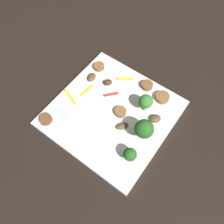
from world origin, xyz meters
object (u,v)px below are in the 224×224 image
Objects in this scene: fork at (80,125)px; sausage_slice_1 at (99,67)px; broccoli_floret_1 at (144,129)px; sausage_slice_0 at (162,97)px; mushroom_1 at (122,126)px; pepper_strip_2 at (111,94)px; plate at (112,113)px; pepper_strip_1 at (125,79)px; sausage_slice_2 at (46,119)px; sausage_slice_4 at (147,85)px; pepper_strip_3 at (70,97)px; broccoli_floret_0 at (146,102)px; broccoli_floret_2 at (130,155)px; pepper_strip_0 at (86,91)px; mushroom_2 at (155,119)px; mushroom_0 at (108,82)px; sausage_slice_3 at (120,112)px; mushroom_3 at (92,77)px.

sausage_slice_1 reaches higher than fork.
broccoli_floret_1 is 0.12m from sausage_slice_0.
mushroom_1 is 0.10m from pepper_strip_2.
pepper_strip_1 is (0.03, -0.10, 0.01)m from plate.
sausage_slice_4 reaches higher than sausage_slice_2.
pepper_strip_1 is 0.15m from pepper_strip_3.
broccoli_floret_0 reaches higher than broccoli_floret_2.
plate is 0.09m from pepper_strip_0.
broccoli_floret_0 is at bearing -136.07° from sausage_slice_2.
mushroom_2 reaches higher than plate.
broccoli_floret_0 is 0.10m from pepper_strip_2.
sausage_slice_0 reaches higher than pepper_strip_2.
mushroom_0 is (0.16, -0.14, -0.02)m from broccoli_floret_2.
broccoli_floret_1 reaches higher than pepper_strip_0.
broccoli_floret_0 is 1.92× the size of mushroom_2.
mushroom_0 is at bearing 150.74° from sausage_slice_1.
fork is at bearing 56.21° from sausage_slice_0.
broccoli_floret_0 is 0.11m from pepper_strip_1.
fork and pepper_strip_1 have the same top height.
sausage_slice_2 is 0.19m from mushroom_0.
pepper_strip_2 is (0.09, 0.02, -0.03)m from broccoli_floret_0.
sausage_slice_1 reaches higher than mushroom_1.
pepper_strip_2 and pepper_strip_3 have the same top height.
sausage_slice_4 is at bearing -122.27° from sausage_slice_2.
sausage_slice_3 is at bearing 149.65° from pepper_strip_2.
fork is 0.12m from pepper_strip_2.
mushroom_1 is 0.72× the size of pepper_strip_1.
broccoli_floret_1 reaches higher than mushroom_2.
mushroom_0 reaches higher than pepper_strip_3.
mushroom_1 is (-0.16, 0.11, -0.00)m from sausage_slice_1.
sausage_slice_1 is at bearing -33.06° from pepper_strip_2.
mushroom_0 is at bearing 53.60° from pepper_strip_1.
pepper_strip_0 is at bearing -101.82° from sausage_slice_2.
pepper_strip_0 is at bearing 29.66° from sausage_slice_0.
pepper_strip_1 is at bearing -126.40° from mushroom_0.
pepper_strip_1 is at bearing -97.83° from fork.
mushroom_2 is (-0.21, 0.05, 0.00)m from sausage_slice_1.
pepper_strip_0 is at bearing 41.61° from sausage_slice_4.
sausage_slice_0 is 0.05m from sausage_slice_4.
sausage_slice_4 is 0.69× the size of pepper_strip_1.
mushroom_0 is 0.05m from mushroom_3.
sausage_slice_3 is 0.04m from mushroom_1.
pepper_strip_2 is (-0.07, 0.01, -0.00)m from mushroom_3.
pepper_strip_0 and pepper_strip_3 have the same top height.
sausage_slice_0 is 0.24m from pepper_strip_3.
sausage_slice_0 is at bearing -74.71° from mushroom_2.
sausage_slice_1 is (0.19, 0.02, -0.00)m from sausage_slice_0.
plate is 0.15m from sausage_slice_1.
broccoli_floret_0 is 0.14m from broccoli_floret_2.
pepper_strip_3 is (0.21, -0.04, -0.02)m from broccoli_floret_2.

